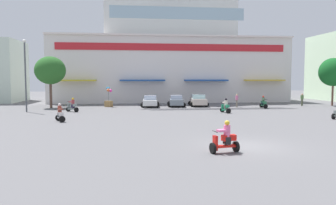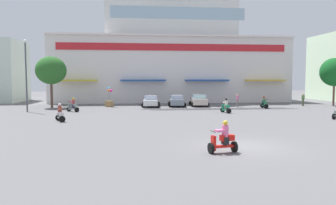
{
  "view_description": "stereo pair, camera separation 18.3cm",
  "coord_description": "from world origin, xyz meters",
  "px_view_note": "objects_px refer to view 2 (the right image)",
  "views": [
    {
      "loc": [
        -6.0,
        -16.09,
        3.55
      ],
      "look_at": [
        -2.75,
        12.68,
        1.4
      ],
      "focal_mm": 34.13,
      "sensor_mm": 36.0,
      "label": 1
    },
    {
      "loc": [
        -5.82,
        -16.11,
        3.55
      ],
      "look_at": [
        -2.75,
        12.68,
        1.4
      ],
      "focal_mm": 34.13,
      "sensor_mm": 36.0,
      "label": 2
    }
  ],
  "objects_px": {
    "scooter_rider_6": "(60,114)",
    "parked_car_0": "(151,101)",
    "parked_car_2": "(199,100)",
    "plaza_tree_0": "(51,71)",
    "balloon_vendor_cart": "(109,100)",
    "pedestrian_0": "(303,99)",
    "plaza_tree_1": "(335,72)",
    "streetlamp_near": "(26,71)",
    "parked_car_1": "(177,101)",
    "scooter_rider_2": "(226,107)",
    "scooter_rider_1": "(264,103)",
    "scooter_rider_4": "(73,106)",
    "pedestrian_1": "(237,100)",
    "scooter_rider_3": "(223,139)"
  },
  "relations": [
    {
      "from": "parked_car_1",
      "to": "balloon_vendor_cart",
      "type": "xyz_separation_m",
      "value": [
        -8.59,
        0.54,
        0.16
      ]
    },
    {
      "from": "scooter_rider_6",
      "to": "parked_car_0",
      "type": "bearing_deg",
      "value": 57.8
    },
    {
      "from": "parked_car_2",
      "to": "balloon_vendor_cart",
      "type": "height_order",
      "value": "balloon_vendor_cart"
    },
    {
      "from": "scooter_rider_1",
      "to": "streetlamp_near",
      "type": "height_order",
      "value": "streetlamp_near"
    },
    {
      "from": "parked_car_2",
      "to": "scooter_rider_2",
      "type": "height_order",
      "value": "scooter_rider_2"
    },
    {
      "from": "scooter_rider_6",
      "to": "balloon_vendor_cart",
      "type": "height_order",
      "value": "balloon_vendor_cart"
    },
    {
      "from": "parked_car_1",
      "to": "scooter_rider_2",
      "type": "distance_m",
      "value": 9.09
    },
    {
      "from": "plaza_tree_1",
      "to": "streetlamp_near",
      "type": "bearing_deg",
      "value": -174.06
    },
    {
      "from": "parked_car_2",
      "to": "pedestrian_0",
      "type": "bearing_deg",
      "value": -3.77
    },
    {
      "from": "plaza_tree_1",
      "to": "plaza_tree_0",
      "type": "bearing_deg",
      "value": 178.46
    },
    {
      "from": "parked_car_0",
      "to": "pedestrian_0",
      "type": "relative_size",
      "value": 2.59
    },
    {
      "from": "plaza_tree_1",
      "to": "scooter_rider_4",
      "type": "bearing_deg",
      "value": -172.56
    },
    {
      "from": "scooter_rider_1",
      "to": "scooter_rider_6",
      "type": "xyz_separation_m",
      "value": [
        -21.94,
        -10.02,
        -0.01
      ]
    },
    {
      "from": "plaza_tree_0",
      "to": "scooter_rider_3",
      "type": "xyz_separation_m",
      "value": [
        14.33,
        -25.73,
        -3.92
      ]
    },
    {
      "from": "scooter_rider_6",
      "to": "streetlamp_near",
      "type": "relative_size",
      "value": 0.2
    },
    {
      "from": "parked_car_0",
      "to": "scooter_rider_4",
      "type": "height_order",
      "value": "scooter_rider_4"
    },
    {
      "from": "streetlamp_near",
      "to": "balloon_vendor_cart",
      "type": "height_order",
      "value": "streetlamp_near"
    },
    {
      "from": "scooter_rider_1",
      "to": "scooter_rider_3",
      "type": "height_order",
      "value": "scooter_rider_3"
    },
    {
      "from": "scooter_rider_4",
      "to": "parked_car_2",
      "type": "bearing_deg",
      "value": 20.08
    },
    {
      "from": "scooter_rider_4",
      "to": "streetlamp_near",
      "type": "xyz_separation_m",
      "value": [
        -4.86,
        0.36,
        3.78
      ]
    },
    {
      "from": "parked_car_1",
      "to": "scooter_rider_6",
      "type": "relative_size",
      "value": 2.66
    },
    {
      "from": "pedestrian_0",
      "to": "parked_car_0",
      "type": "bearing_deg",
      "value": 178.22
    },
    {
      "from": "scooter_rider_2",
      "to": "scooter_rider_4",
      "type": "relative_size",
      "value": 1.01
    },
    {
      "from": "pedestrian_0",
      "to": "parked_car_2",
      "type": "bearing_deg",
      "value": 176.23
    },
    {
      "from": "scooter_rider_6",
      "to": "streetlamp_near",
      "type": "xyz_separation_m",
      "value": [
        -5.29,
        8.3,
        3.81
      ]
    },
    {
      "from": "scooter_rider_4",
      "to": "scooter_rider_2",
      "type": "bearing_deg",
      "value": -10.0
    },
    {
      "from": "scooter_rider_4",
      "to": "plaza_tree_0",
      "type": "bearing_deg",
      "value": 123.64
    },
    {
      "from": "scooter_rider_3",
      "to": "balloon_vendor_cart",
      "type": "bearing_deg",
      "value": 105.65
    },
    {
      "from": "parked_car_2",
      "to": "scooter_rider_6",
      "type": "height_order",
      "value": "parked_car_2"
    },
    {
      "from": "parked_car_1",
      "to": "scooter_rider_3",
      "type": "relative_size",
      "value": 2.58
    },
    {
      "from": "scooter_rider_3",
      "to": "streetlamp_near",
      "type": "relative_size",
      "value": 0.2
    },
    {
      "from": "scooter_rider_1",
      "to": "pedestrian_0",
      "type": "bearing_deg",
      "value": 21.31
    },
    {
      "from": "pedestrian_1",
      "to": "parked_car_1",
      "type": "bearing_deg",
      "value": 165.47
    },
    {
      "from": "scooter_rider_1",
      "to": "scooter_rider_4",
      "type": "relative_size",
      "value": 0.98
    },
    {
      "from": "scooter_rider_3",
      "to": "pedestrian_1",
      "type": "distance_m",
      "value": 25.34
    },
    {
      "from": "scooter_rider_2",
      "to": "pedestrian_0",
      "type": "xyz_separation_m",
      "value": [
        12.6,
        7.41,
        0.27
      ]
    },
    {
      "from": "parked_car_0",
      "to": "pedestrian_1",
      "type": "xyz_separation_m",
      "value": [
        10.75,
        -1.82,
        0.25
      ]
    },
    {
      "from": "balloon_vendor_cart",
      "to": "streetlamp_near",
      "type": "bearing_deg",
      "value": -146.72
    },
    {
      "from": "scooter_rider_4",
      "to": "pedestrian_1",
      "type": "distance_m",
      "value": 19.73
    },
    {
      "from": "scooter_rider_2",
      "to": "pedestrian_0",
      "type": "relative_size",
      "value": 0.95
    },
    {
      "from": "parked_car_0",
      "to": "parked_car_2",
      "type": "bearing_deg",
      "value": 2.6
    },
    {
      "from": "scooter_rider_4",
      "to": "pedestrian_1",
      "type": "relative_size",
      "value": 0.91
    },
    {
      "from": "parked_car_1",
      "to": "plaza_tree_0",
      "type": "bearing_deg",
      "value": -179.92
    },
    {
      "from": "scooter_rider_6",
      "to": "plaza_tree_1",
      "type": "bearing_deg",
      "value": 20.67
    },
    {
      "from": "plaza_tree_0",
      "to": "balloon_vendor_cart",
      "type": "relative_size",
      "value": 2.49
    },
    {
      "from": "plaza_tree_0",
      "to": "balloon_vendor_cart",
      "type": "xyz_separation_m",
      "value": [
        6.96,
        0.56,
        -3.67
      ]
    },
    {
      "from": "parked_car_1",
      "to": "scooter_rider_3",
      "type": "height_order",
      "value": "scooter_rider_3"
    },
    {
      "from": "plaza_tree_0",
      "to": "scooter_rider_3",
      "type": "relative_size",
      "value": 4.01
    },
    {
      "from": "parked_car_0",
      "to": "scooter_rider_6",
      "type": "bearing_deg",
      "value": -122.2
    },
    {
      "from": "parked_car_1",
      "to": "pedestrian_1",
      "type": "xyz_separation_m",
      "value": [
        7.39,
        -1.92,
        0.23
      ]
    }
  ]
}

